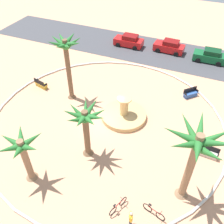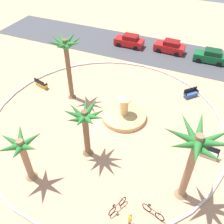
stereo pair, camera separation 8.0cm
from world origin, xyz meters
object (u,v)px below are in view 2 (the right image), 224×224
fountain (124,115)px  person_cyclist_helmet (130,218)px  bench_east (191,94)px  bench_west (208,153)px  parked_car_third (210,56)px  palm_tree_far_side (67,53)px  parked_car_second (170,47)px  parked_car_leftmost (129,41)px  palm_tree_by_curb (22,151)px  bicycle_red_frame (117,206)px  bench_north (41,84)px  palm_tree_near_fountain (195,150)px  bicycle_by_lamppost (153,212)px  palm_tree_mid_plaza (85,121)px

fountain → person_cyclist_helmet: (4.18, -9.60, 0.57)m
bench_east → bench_west: size_ratio=0.93×
bench_west → parked_car_third: 16.08m
person_cyclist_helmet → palm_tree_far_side: bearing=135.0°
parked_car_second → parked_car_leftmost: bearing=-174.5°
bench_west → parked_car_third: parked_car_third is taller
parked_car_third → palm_tree_by_curb: bearing=-113.3°
person_cyclist_helmet → parked_car_third: size_ratio=0.40×
bench_east → bench_west: bearing=-69.9°
palm_tree_far_side → bicycle_red_frame: 14.20m
bench_east → parked_car_leftmost: parked_car_leftmost is taller
bench_east → bench_north: same height
parked_car_third → parked_car_leftmost: bearing=-179.8°
palm_tree_near_fountain → palm_tree_by_curb: bearing=-164.1°
bicycle_red_frame → bicycle_by_lamppost: bearing=13.4°
palm_tree_far_side → parked_car_leftmost: 14.18m
bench_north → parked_car_third: parked_car_third is taller
palm_tree_by_curb → bench_west: palm_tree_by_curb is taller
palm_tree_mid_plaza → bench_west: bearing=21.7°
fountain → palm_tree_near_fountain: bearing=-41.7°
bench_east → parked_car_second: 9.99m
bench_east → fountain: bearing=-132.0°
palm_tree_near_fountain → bench_east: bearing=97.3°
fountain → parked_car_leftmost: (-4.81, 14.23, 0.45)m
parked_car_third → parked_car_second: bearing=174.6°
person_cyclist_helmet → bench_north: bearing=143.6°
bench_north → bicycle_by_lamppost: 18.24m
palm_tree_mid_plaza → bench_north: size_ratio=2.90×
palm_tree_near_fountain → bench_north: palm_tree_near_fountain is taller
person_cyclist_helmet → palm_tree_mid_plaza: bearing=140.9°
bench_west → bench_north: 18.51m
parked_car_second → palm_tree_by_curb: bearing=-101.2°
palm_tree_near_fountain → bench_east: size_ratio=4.25×
bench_east → parked_car_leftmost: 13.11m
bench_north → parked_car_third: (16.41, 13.23, 0.43)m
fountain → palm_tree_near_fountain: (6.80, -6.06, 4.53)m
palm_tree_by_curb → fountain: bearing=66.6°
palm_tree_near_fountain → bicycle_by_lamppost: bearing=-122.1°
palm_tree_far_side → bicycle_red_frame: bearing=-46.4°
bicycle_by_lamppost → parked_car_leftmost: bearing=114.3°
palm_tree_mid_plaza → bench_west: 10.36m
palm_tree_by_curb → parked_car_leftmost: (-0.85, 23.37, -2.30)m
palm_tree_far_side → bench_north: bearing=176.7°
palm_tree_by_curb → parked_car_leftmost: size_ratio=1.08×
bicycle_by_lamppost → parked_car_third: parked_car_third is taller
palm_tree_by_curb → palm_tree_mid_plaza: (2.87, 3.82, 0.57)m
palm_tree_mid_plaza → palm_tree_far_side: (-5.12, 6.12, 1.45)m
bicycle_red_frame → parked_car_second: 23.78m
palm_tree_far_side → person_cyclist_helmet: bearing=-45.0°
fountain → bench_west: size_ratio=2.64×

